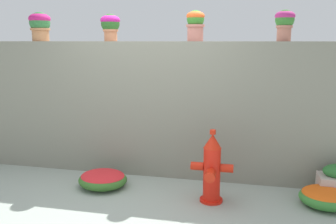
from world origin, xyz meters
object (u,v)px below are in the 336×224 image
at_px(flower_bush_left, 326,197).
at_px(potted_plant_3, 195,23).
at_px(potted_plant_4, 285,22).
at_px(fire_hydrant, 212,170).
at_px(flower_bush_right, 103,179).
at_px(potted_plant_2, 110,25).
at_px(potted_plant_1, 40,24).

bearing_deg(flower_bush_left, potted_plant_3, 158.27).
xyz_separation_m(potted_plant_4, fire_hydrant, (-0.79, -0.78, -1.71)).
height_order(flower_bush_left, flower_bush_right, flower_bush_left).
bearing_deg(flower_bush_right, fire_hydrant, -5.16).
relative_size(potted_plant_2, flower_bush_left, 0.61).
xyz_separation_m(potted_plant_3, fire_hydrant, (0.33, -0.81, -1.71)).
height_order(potted_plant_2, fire_hydrant, potted_plant_2).
relative_size(potted_plant_2, potted_plant_3, 0.92).
bearing_deg(potted_plant_2, potted_plant_4, -0.19).
relative_size(potted_plant_1, flower_bush_left, 0.68).
xyz_separation_m(potted_plant_1, potted_plant_2, (1.07, 0.01, -0.02)).
relative_size(fire_hydrant, flower_bush_right, 1.38).
relative_size(flower_bush_left, flower_bush_right, 0.95).
bearing_deg(potted_plant_2, potted_plant_3, 0.90).
bearing_deg(potted_plant_3, fire_hydrant, -67.60).
relative_size(potted_plant_4, flower_bush_right, 0.60).
height_order(potted_plant_1, potted_plant_3, potted_plant_1).
bearing_deg(flower_bush_left, fire_hydrant, -173.26).
height_order(fire_hydrant, flower_bush_right, fire_hydrant).
relative_size(potted_plant_1, potted_plant_2, 1.11).
distance_m(flower_bush_left, flower_bush_right, 2.73).
xyz_separation_m(potted_plant_3, flower_bush_right, (-1.09, -0.68, -1.99)).
relative_size(potted_plant_3, potted_plant_4, 1.04).
bearing_deg(fire_hydrant, potted_plant_1, 163.20).
bearing_deg(flower_bush_right, flower_bush_left, 0.54).
height_order(potted_plant_2, flower_bush_right, potted_plant_2).
height_order(potted_plant_1, flower_bush_right, potted_plant_1).
bearing_deg(potted_plant_1, fire_hydrant, -16.80).
relative_size(potted_plant_2, fire_hydrant, 0.42).
distance_m(potted_plant_2, flower_bush_left, 3.50).
relative_size(fire_hydrant, flower_bush_left, 1.45).
xyz_separation_m(potted_plant_1, fire_hydrant, (2.58, -0.78, -1.72)).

